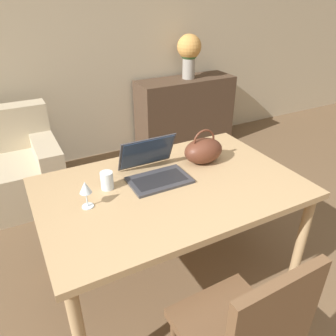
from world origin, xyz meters
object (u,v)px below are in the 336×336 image
(chair, at_px, (245,332))
(handbag, at_px, (203,150))
(laptop, at_px, (154,167))
(flower_vase, at_px, (189,51))
(drinking_glass, at_px, (107,180))
(wine_glass, at_px, (85,189))

(chair, bearing_deg, handbag, 65.68)
(laptop, relative_size, flower_vase, 0.75)
(laptop, xyz_separation_m, drinking_glass, (-0.30, -0.01, -0.01))
(laptop, xyz_separation_m, wine_glass, (-0.45, -0.13, 0.05))
(handbag, bearing_deg, drinking_glass, -178.48)
(laptop, bearing_deg, drinking_glass, -178.44)
(chair, bearing_deg, drinking_glass, 103.10)
(wine_glass, bearing_deg, handbag, 9.93)
(laptop, distance_m, drinking_glass, 0.30)
(chair, xyz_separation_m, flower_vase, (1.29, 2.64, 0.63))
(chair, distance_m, handbag, 1.11)
(chair, height_order, flower_vase, flower_vase)
(wine_glass, bearing_deg, chair, -64.47)
(wine_glass, distance_m, handbag, 0.82)
(chair, xyz_separation_m, handbag, (0.41, 0.98, 0.32))
(handbag, height_order, flower_vase, flower_vase)
(laptop, bearing_deg, chair, -92.90)
(laptop, distance_m, handbag, 0.36)
(laptop, distance_m, flower_vase, 2.11)
(laptop, bearing_deg, flower_vase, 53.32)
(flower_vase, bearing_deg, chair, -116.13)
(drinking_glass, distance_m, wine_glass, 0.20)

